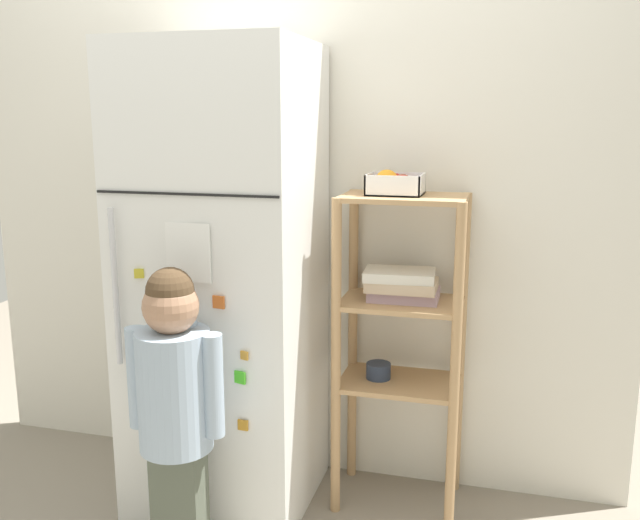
% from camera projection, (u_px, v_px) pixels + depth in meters
% --- Properties ---
extents(ground_plane, '(6.00, 6.00, 0.00)m').
position_uv_depth(ground_plane, '(262.00, 501.00, 2.66)').
color(ground_plane, gray).
extents(kitchen_wall_back, '(2.72, 0.03, 2.22)m').
position_uv_depth(kitchen_wall_back, '(286.00, 206.00, 2.75)').
color(kitchen_wall_back, silver).
rests_on(kitchen_wall_back, ground).
extents(refrigerator, '(0.65, 0.61, 1.72)m').
position_uv_depth(refrigerator, '(224.00, 283.00, 2.54)').
color(refrigerator, white).
rests_on(refrigerator, ground).
extents(child_standing, '(0.33, 0.24, 1.01)m').
position_uv_depth(child_standing, '(175.00, 389.00, 2.18)').
color(child_standing, '#52594A').
rests_on(child_standing, ground).
extents(pantry_shelf_unit, '(0.46, 0.31, 1.19)m').
position_uv_depth(pantry_shelf_unit, '(401.00, 315.00, 2.53)').
color(pantry_shelf_unit, tan).
rests_on(pantry_shelf_unit, ground).
extents(fruit_bin, '(0.19, 0.17, 0.09)m').
position_uv_depth(fruit_bin, '(395.00, 184.00, 2.45)').
color(fruit_bin, white).
rests_on(fruit_bin, pantry_shelf_unit).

